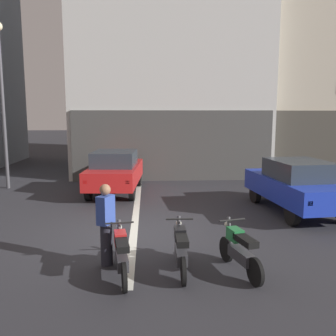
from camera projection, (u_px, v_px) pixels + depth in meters
name	position (u px, v px, depth m)	size (l,w,h in m)	color
ground_plane	(134.00, 234.00, 9.25)	(120.00, 120.00, 0.00)	#2B2B30
lane_centre_line	(139.00, 187.00, 15.17)	(0.20, 18.00, 0.01)	silver
building_mid_block	(167.00, 33.00, 20.31)	(9.47, 9.73, 15.13)	silver
building_far_right	(327.00, 42.00, 20.89)	(10.68, 8.07, 14.37)	#B2A893
car_red_crossing_near	(115.00, 170.00, 13.93)	(2.04, 4.21, 1.64)	black
car_blue_parked_kerbside	(297.00, 184.00, 11.18)	(2.16, 4.25, 1.64)	black
street_lamp	(2.00, 89.00, 14.34)	(0.36, 0.36, 6.58)	#47474C
motorcycle_red_row_leftmost	(121.00, 254.00, 6.74)	(0.55, 1.66, 0.98)	black
motorcycle_black_row_left_mid	(181.00, 249.00, 7.00)	(0.55, 1.67, 0.98)	black
motorcycle_green_row_centre	(239.00, 250.00, 6.95)	(0.59, 1.64, 0.98)	black
person_by_motorcycles	(106.00, 224.00, 7.24)	(0.36, 0.42, 1.67)	#23232D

